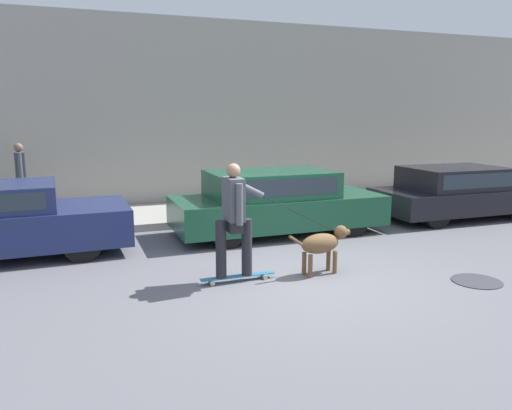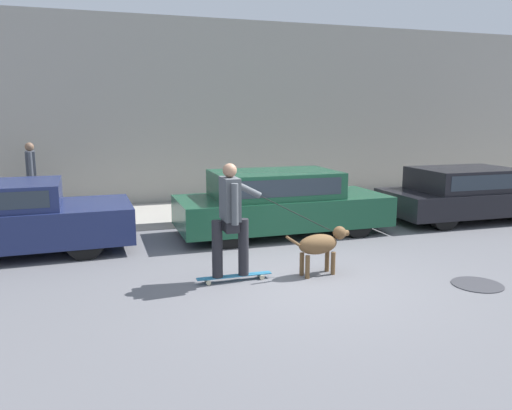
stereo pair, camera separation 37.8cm
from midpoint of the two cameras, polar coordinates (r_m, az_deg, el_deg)
ground_plane at (r=7.65m, az=3.66°, el=-8.51°), size 36.00×36.00×0.00m
back_wall at (r=13.60m, az=-7.77°, el=10.21°), size 32.00×0.30×4.91m
sidewalk_curb at (r=12.44m, az=-6.08°, el=-0.78°), size 30.00×2.51×0.16m
parked_car_1 at (r=10.35m, az=1.23°, el=0.25°), size 4.36×1.79×1.32m
parked_car_2 at (r=12.82m, az=21.22°, el=1.33°), size 4.05×1.82×1.23m
dog at (r=7.82m, az=6.25°, el=-4.42°), size 1.12×0.40×0.74m
skateboarder at (r=7.30m, az=-3.94°, el=-1.25°), size 2.28×0.65×1.77m
pedestrian_with_bag at (r=12.58m, az=-26.07°, el=2.94°), size 0.25×0.72×1.67m
manhole_cover at (r=8.16m, az=22.70°, el=-8.05°), size 0.73×0.73×0.01m
fire_hydrant at (r=14.98m, az=25.45°, el=1.50°), size 0.18×0.18×0.81m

